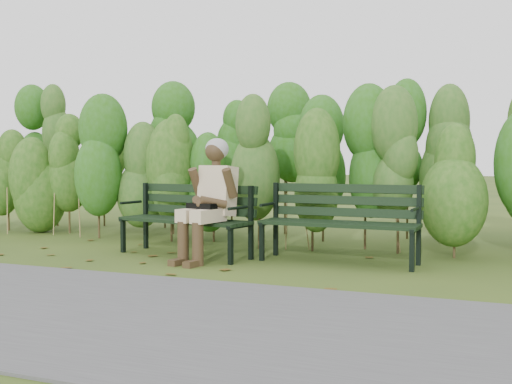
% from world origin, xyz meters
% --- Properties ---
extents(ground, '(80.00, 80.00, 0.00)m').
position_xyz_m(ground, '(0.00, 0.00, 0.00)').
color(ground, '#304618').
extents(footpath, '(60.00, 2.50, 0.01)m').
position_xyz_m(footpath, '(0.00, -2.20, 0.01)').
color(footpath, '#474749').
rests_on(footpath, ground).
extents(hedge_band, '(11.04, 1.67, 2.42)m').
position_xyz_m(hedge_band, '(0.00, 1.86, 1.26)').
color(hedge_band, '#47381E').
rests_on(hedge_band, ground).
extents(leaf_litter, '(4.37, 2.11, 0.01)m').
position_xyz_m(leaf_litter, '(0.24, -0.24, 0.00)').
color(leaf_litter, brown).
rests_on(leaf_litter, ground).
extents(bench_left, '(1.71, 0.84, 0.82)m').
position_xyz_m(bench_left, '(-0.84, 0.38, 0.48)').
color(bench_left, black).
rests_on(bench_left, ground).
extents(bench_right, '(1.71, 0.63, 0.84)m').
position_xyz_m(bench_right, '(0.90, 0.56, 0.50)').
color(bench_right, black).
rests_on(bench_right, ground).
extents(seated_woman, '(0.59, 0.87, 1.34)m').
position_xyz_m(seated_woman, '(-0.45, 0.12, 0.74)').
color(seated_woman, beige).
rests_on(seated_woman, ground).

